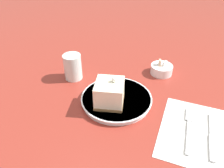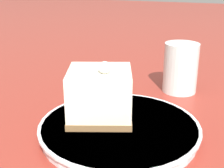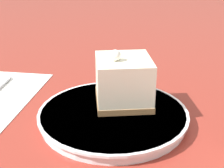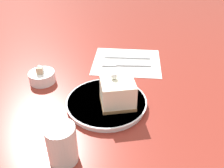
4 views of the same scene
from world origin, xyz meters
name	(u,v)px [view 2 (image 2 of 4)]	position (x,y,z in m)	size (l,w,h in m)	color
ground_plane	(91,139)	(0.00, 0.00, 0.00)	(4.00, 4.00, 0.00)	maroon
plate	(119,129)	(-0.03, 0.03, 0.01)	(0.23, 0.23, 0.02)	white
cake_slice	(98,94)	(-0.03, 0.00, 0.06)	(0.11, 0.11, 0.09)	olive
drinking_glass	(181,68)	(-0.23, 0.09, 0.05)	(0.07, 0.07, 0.10)	silver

